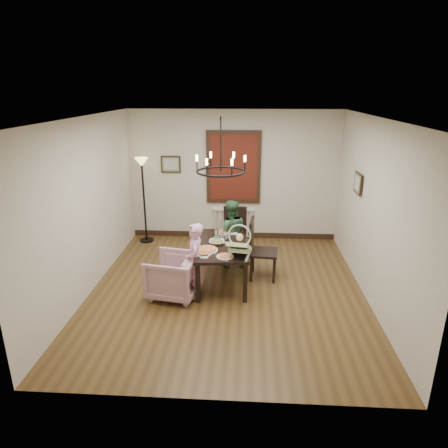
# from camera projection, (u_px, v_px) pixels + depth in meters

# --- Properties ---
(room_shell) EXTENTS (4.51, 5.00, 2.81)m
(room_shell) POSITION_uv_depth(u_px,v_px,m) (228.00, 203.00, 6.59)
(room_shell) COLOR brown
(room_shell) RESTS_ON ground
(dining_table) EXTENTS (0.97, 1.58, 0.71)m
(dining_table) POSITION_uv_depth(u_px,v_px,m) (221.00, 248.00, 6.77)
(dining_table) COLOR black
(dining_table) RESTS_ON room_shell
(chair_far) EXTENTS (0.48, 0.48, 1.03)m
(chair_far) POSITION_uv_depth(u_px,v_px,m) (234.00, 234.00, 7.73)
(chair_far) COLOR black
(chair_far) RESTS_ON room_shell
(chair_right) EXTENTS (0.52, 0.52, 1.09)m
(chair_right) POSITION_uv_depth(u_px,v_px,m) (264.00, 249.00, 6.96)
(chair_right) COLOR black
(chair_right) RESTS_ON room_shell
(armchair) EXTENTS (0.90, 0.88, 0.70)m
(armchair) POSITION_uv_depth(u_px,v_px,m) (173.00, 276.00, 6.41)
(armchair) COLOR #C698A4
(armchair) RESTS_ON room_shell
(elderly_woman) EXTENTS (0.28, 0.40, 1.02)m
(elderly_woman) POSITION_uv_depth(u_px,v_px,m) (195.00, 267.00, 6.34)
(elderly_woman) COLOR #E5A1C7
(elderly_woman) RESTS_ON room_shell
(seated_man) EXTENTS (0.57, 0.47, 1.07)m
(seated_man) POSITION_uv_depth(u_px,v_px,m) (230.00, 239.00, 7.44)
(seated_man) COLOR #365B39
(seated_man) RESTS_ON room_shell
(baby_bouncer) EXTENTS (0.47, 0.59, 0.35)m
(baby_bouncer) POSITION_uv_depth(u_px,v_px,m) (239.00, 245.00, 6.21)
(baby_bouncer) COLOR #C0DF9A
(baby_bouncer) RESTS_ON dining_table
(salad_bowl) EXTENTS (0.31, 0.31, 0.08)m
(salad_bowl) POSITION_uv_depth(u_px,v_px,m) (217.00, 242.00, 6.72)
(salad_bowl) COLOR white
(salad_bowl) RESTS_ON dining_table
(pizza_platter) EXTENTS (0.35, 0.35, 0.04)m
(pizza_platter) POSITION_uv_depth(u_px,v_px,m) (207.00, 249.00, 6.45)
(pizza_platter) COLOR tan
(pizza_platter) RESTS_ON dining_table
(drinking_glass) EXTENTS (0.07, 0.07, 0.14)m
(drinking_glass) POSITION_uv_depth(u_px,v_px,m) (222.00, 237.00, 6.84)
(drinking_glass) COLOR silver
(drinking_glass) RESTS_ON dining_table
(window_blinds) EXTENTS (1.00, 0.03, 1.40)m
(window_blinds) POSITION_uv_depth(u_px,v_px,m) (234.00, 167.00, 8.50)
(window_blinds) COLOR #541C10
(window_blinds) RESTS_ON room_shell
(radiator) EXTENTS (0.92, 0.12, 0.62)m
(radiator) POSITION_uv_depth(u_px,v_px,m) (233.00, 223.00, 8.92)
(radiator) COLOR silver
(radiator) RESTS_ON room_shell
(picture_back) EXTENTS (0.42, 0.03, 0.36)m
(picture_back) POSITION_uv_depth(u_px,v_px,m) (171.00, 164.00, 8.57)
(picture_back) COLOR black
(picture_back) RESTS_ON room_shell
(picture_right) EXTENTS (0.03, 0.42, 0.36)m
(picture_right) POSITION_uv_depth(u_px,v_px,m) (358.00, 183.00, 6.88)
(picture_right) COLOR black
(picture_right) RESTS_ON room_shell
(floor_lamp) EXTENTS (0.30, 0.30, 1.80)m
(floor_lamp) POSITION_uv_depth(u_px,v_px,m) (144.00, 202.00, 8.54)
(floor_lamp) COLOR black
(floor_lamp) RESTS_ON room_shell
(chandelier) EXTENTS (0.80, 0.80, 0.04)m
(chandelier) POSITION_uv_depth(u_px,v_px,m) (221.00, 171.00, 6.34)
(chandelier) COLOR black
(chandelier) RESTS_ON room_shell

